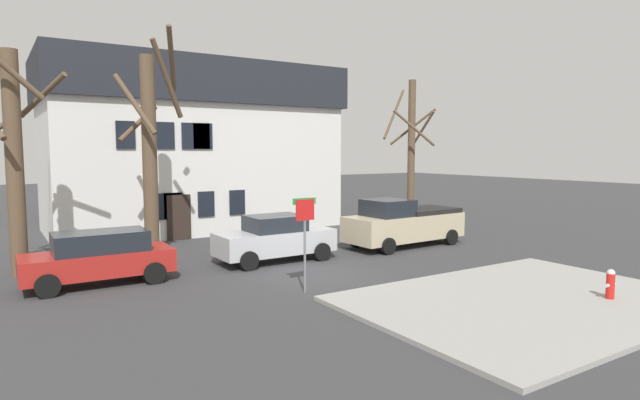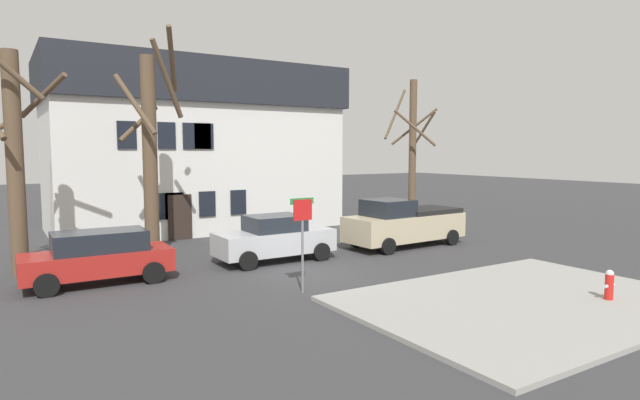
{
  "view_description": "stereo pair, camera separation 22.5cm",
  "coord_description": "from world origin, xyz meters",
  "px_view_note": "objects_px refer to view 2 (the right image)",
  "views": [
    {
      "loc": [
        -8.85,
        -14.58,
        4.11
      ],
      "look_at": [
        2.47,
        3.2,
        2.13
      ],
      "focal_mm": 29.35,
      "sensor_mm": 36.0,
      "label": 1
    },
    {
      "loc": [
        -8.66,
        -14.7,
        4.11
      ],
      "look_at": [
        2.47,
        3.2,
        2.13
      ],
      "focal_mm": 29.35,
      "sensor_mm": 36.0,
      "label": 2
    }
  ],
  "objects_px": {
    "tree_bare_far": "(412,153)",
    "fire_hydrant": "(609,284)",
    "tree_bare_near": "(14,154)",
    "pickup_truck_beige": "(404,223)",
    "tree_bare_mid": "(151,148)",
    "street_sign_pole": "(303,227)",
    "building_main": "(195,146)",
    "car_red_wagon": "(98,256)",
    "car_silver_sedan": "(275,238)"
  },
  "relations": [
    {
      "from": "tree_bare_far",
      "to": "fire_hydrant",
      "type": "distance_m",
      "value": 12.86
    },
    {
      "from": "tree_bare_near",
      "to": "pickup_truck_beige",
      "type": "distance_m",
      "value": 14.88
    },
    {
      "from": "tree_bare_mid",
      "to": "tree_bare_far",
      "type": "xyz_separation_m",
      "value": [
        12.33,
        -0.97,
        -0.2
      ]
    },
    {
      "from": "fire_hydrant",
      "to": "street_sign_pole",
      "type": "relative_size",
      "value": 0.29
    },
    {
      "from": "tree_bare_near",
      "to": "tree_bare_far",
      "type": "xyz_separation_m",
      "value": [
        16.88,
        -0.3,
        0.0
      ]
    },
    {
      "from": "tree_bare_far",
      "to": "street_sign_pole",
      "type": "distance_m",
      "value": 12.12
    },
    {
      "from": "tree_bare_near",
      "to": "tree_bare_far",
      "type": "bearing_deg",
      "value": -1.01
    },
    {
      "from": "building_main",
      "to": "fire_hydrant",
      "type": "height_order",
      "value": "building_main"
    },
    {
      "from": "car_red_wagon",
      "to": "pickup_truck_beige",
      "type": "distance_m",
      "value": 12.28
    },
    {
      "from": "building_main",
      "to": "car_red_wagon",
      "type": "height_order",
      "value": "building_main"
    },
    {
      "from": "tree_bare_mid",
      "to": "car_silver_sedan",
      "type": "xyz_separation_m",
      "value": [
        3.65,
        -3.16,
        -3.36
      ]
    },
    {
      "from": "car_silver_sedan",
      "to": "fire_hydrant",
      "type": "xyz_separation_m",
      "value": [
        5.14,
        -9.67,
        -0.32
      ]
    },
    {
      "from": "tree_bare_near",
      "to": "car_silver_sedan",
      "type": "xyz_separation_m",
      "value": [
        8.2,
        -2.49,
        -3.15
      ]
    },
    {
      "from": "pickup_truck_beige",
      "to": "car_red_wagon",
      "type": "bearing_deg",
      "value": 179.51
    },
    {
      "from": "tree_bare_mid",
      "to": "fire_hydrant",
      "type": "relative_size",
      "value": 10.69
    },
    {
      "from": "tree_bare_mid",
      "to": "pickup_truck_beige",
      "type": "height_order",
      "value": "tree_bare_mid"
    },
    {
      "from": "building_main",
      "to": "street_sign_pole",
      "type": "distance_m",
      "value": 14.75
    },
    {
      "from": "building_main",
      "to": "car_red_wagon",
      "type": "xyz_separation_m",
      "value": [
        -6.55,
        -10.2,
        -3.51
      ]
    },
    {
      "from": "car_red_wagon",
      "to": "pickup_truck_beige",
      "type": "bearing_deg",
      "value": -0.49
    },
    {
      "from": "fire_hydrant",
      "to": "tree_bare_near",
      "type": "bearing_deg",
      "value": 137.64
    },
    {
      "from": "tree_bare_far",
      "to": "street_sign_pole",
      "type": "bearing_deg",
      "value": -146.75
    },
    {
      "from": "tree_bare_far",
      "to": "street_sign_pole",
      "type": "relative_size",
      "value": 2.73
    },
    {
      "from": "building_main",
      "to": "fire_hydrant",
      "type": "bearing_deg",
      "value": -76.5
    },
    {
      "from": "tree_bare_near",
      "to": "car_red_wagon",
      "type": "bearing_deg",
      "value": -51.75
    },
    {
      "from": "tree_bare_far",
      "to": "tree_bare_mid",
      "type": "bearing_deg",
      "value": 175.49
    },
    {
      "from": "tree_bare_near",
      "to": "tree_bare_mid",
      "type": "xyz_separation_m",
      "value": [
        4.55,
        0.67,
        0.2
      ]
    },
    {
      "from": "tree_bare_far",
      "to": "car_red_wagon",
      "type": "distance_m",
      "value": 15.34
    },
    {
      "from": "car_silver_sedan",
      "to": "fire_hydrant",
      "type": "height_order",
      "value": "car_silver_sedan"
    },
    {
      "from": "tree_bare_mid",
      "to": "fire_hydrant",
      "type": "distance_m",
      "value": 15.98
    },
    {
      "from": "building_main",
      "to": "tree_bare_far",
      "type": "xyz_separation_m",
      "value": [
        8.28,
        -7.9,
        -0.35
      ]
    },
    {
      "from": "tree_bare_far",
      "to": "car_red_wagon",
      "type": "bearing_deg",
      "value": -171.21
    },
    {
      "from": "tree_bare_near",
      "to": "street_sign_pole",
      "type": "distance_m",
      "value": 9.93
    },
    {
      "from": "fire_hydrant",
      "to": "tree_bare_mid",
      "type": "bearing_deg",
      "value": 124.4
    },
    {
      "from": "building_main",
      "to": "car_silver_sedan",
      "type": "distance_m",
      "value": 10.69
    },
    {
      "from": "car_silver_sedan",
      "to": "pickup_truck_beige",
      "type": "bearing_deg",
      "value": -1.97
    },
    {
      "from": "fire_hydrant",
      "to": "car_red_wagon",
      "type": "bearing_deg",
      "value": 139.73
    },
    {
      "from": "building_main",
      "to": "car_silver_sedan",
      "type": "bearing_deg",
      "value": -92.24
    },
    {
      "from": "pickup_truck_beige",
      "to": "tree_bare_mid",
      "type": "bearing_deg",
      "value": 160.97
    },
    {
      "from": "street_sign_pole",
      "to": "tree_bare_near",
      "type": "bearing_deg",
      "value": 135.16
    },
    {
      "from": "pickup_truck_beige",
      "to": "tree_bare_near",
      "type": "bearing_deg",
      "value": 169.33
    },
    {
      "from": "car_silver_sedan",
      "to": "pickup_truck_beige",
      "type": "distance_m",
      "value": 6.13
    },
    {
      "from": "tree_bare_far",
      "to": "car_silver_sedan",
      "type": "bearing_deg",
      "value": -165.85
    },
    {
      "from": "building_main",
      "to": "tree_bare_mid",
      "type": "xyz_separation_m",
      "value": [
        -4.04,
        -6.93,
        -0.15
      ]
    },
    {
      "from": "car_red_wagon",
      "to": "street_sign_pole",
      "type": "bearing_deg",
      "value": -41.3
    },
    {
      "from": "tree_bare_near",
      "to": "car_silver_sedan",
      "type": "relative_size",
      "value": 1.69
    },
    {
      "from": "tree_bare_near",
      "to": "car_silver_sedan",
      "type": "bearing_deg",
      "value": -16.88
    },
    {
      "from": "car_silver_sedan",
      "to": "pickup_truck_beige",
      "type": "relative_size",
      "value": 0.79
    },
    {
      "from": "pickup_truck_beige",
      "to": "street_sign_pole",
      "type": "xyz_separation_m",
      "value": [
        -7.44,
        -4.15,
        0.93
      ]
    },
    {
      "from": "tree_bare_mid",
      "to": "street_sign_pole",
      "type": "xyz_separation_m",
      "value": [
        2.34,
        -7.52,
        -2.28
      ]
    },
    {
      "from": "building_main",
      "to": "car_silver_sedan",
      "type": "relative_size",
      "value": 3.34
    }
  ]
}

